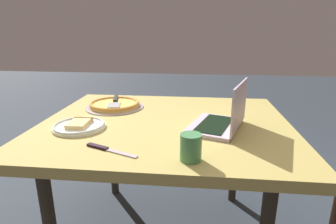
{
  "coord_description": "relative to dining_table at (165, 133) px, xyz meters",
  "views": [
    {
      "loc": [
        -0.16,
        1.32,
        1.2
      ],
      "look_at": [
        -0.01,
        -0.05,
        0.77
      ],
      "focal_mm": 29.32,
      "sensor_mm": 36.0,
      "label": 1
    }
  ],
  "objects": [
    {
      "name": "laptop",
      "position": [
        -0.28,
        0.08,
        0.11
      ],
      "size": [
        0.31,
        0.36,
        0.23
      ],
      "color": "#C4AEC3",
      "rests_on": "dining_table"
    },
    {
      "name": "pizza_tray",
      "position": [
        0.33,
        -0.22,
        0.08
      ],
      "size": [
        0.35,
        0.35,
        0.04
      ],
      "color": "#A79A9D",
      "rests_on": "dining_table"
    },
    {
      "name": "drink_cup",
      "position": [
        -0.14,
        0.42,
        0.12
      ],
      "size": [
        0.08,
        0.08,
        0.1
      ],
      "color": "#488953",
      "rests_on": "dining_table"
    },
    {
      "name": "table_knife",
      "position": [
        0.19,
        0.37,
        0.07
      ],
      "size": [
        0.23,
        0.11,
        0.01
      ],
      "color": "#C3B3C0",
      "rests_on": "dining_table"
    },
    {
      "name": "pizza_plate",
      "position": [
        0.4,
        0.14,
        0.08
      ],
      "size": [
        0.25,
        0.25,
        0.04
      ],
      "color": "white",
      "rests_on": "dining_table"
    },
    {
      "name": "dining_table",
      "position": [
        0.0,
        0.0,
        0.0
      ],
      "size": [
        1.25,
        1.06,
        0.74
      ],
      "color": "tan",
      "rests_on": "ground_plane"
    }
  ]
}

